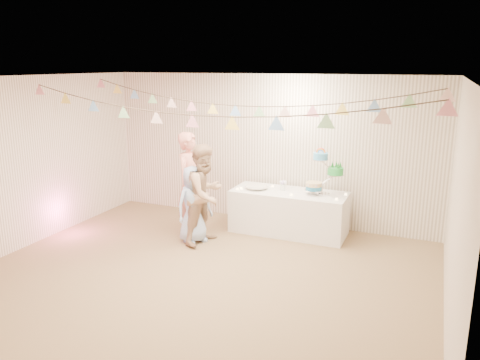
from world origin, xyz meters
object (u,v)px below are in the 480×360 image
at_px(table, 289,212).
at_px(person_child, 194,204).
at_px(person_adult_b, 205,194).
at_px(person_adult_a, 191,183).
at_px(cake_stand, 324,171).

xyz_separation_m(table, person_child, (-1.26, -0.98, 0.26)).
relative_size(person_adult_b, person_child, 1.28).
height_order(person_adult_a, person_child, person_adult_a).
bearing_deg(table, cake_stand, 5.19).
distance_m(cake_stand, person_adult_b, 1.93).
bearing_deg(table, person_child, -142.31).
distance_m(person_adult_a, person_adult_b, 0.57).
bearing_deg(person_adult_a, table, -63.93).
bearing_deg(cake_stand, table, -174.81).
relative_size(person_adult_a, person_child, 1.37).
distance_m(cake_stand, person_child, 2.14).
height_order(table, cake_stand, cake_stand).
height_order(person_adult_a, person_adult_b, person_adult_a).
bearing_deg(table, person_adult_b, -139.40).
height_order(cake_stand, person_adult_b, person_adult_b).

